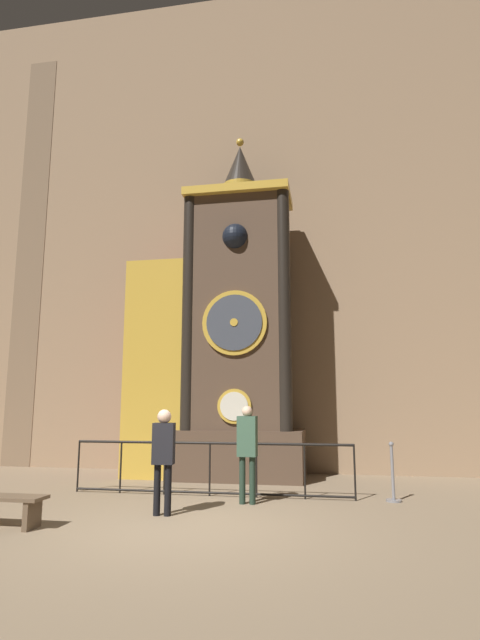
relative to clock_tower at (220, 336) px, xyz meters
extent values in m
plane|color=#847056|center=(0.49, -4.71, -3.38)|extent=(28.00, 28.00, 0.00)
cube|color=#997A5B|center=(0.49, 1.32, 3.60)|extent=(24.00, 0.30, 13.95)
cube|color=#7D644B|center=(-6.11, 1.21, 2.90)|extent=(0.90, 0.12, 12.56)
cube|color=brown|center=(0.50, 0.03, -2.81)|extent=(3.02, 1.61, 1.13)
cube|color=brown|center=(0.50, 0.03, 0.68)|extent=(2.42, 1.40, 5.86)
cube|color=gold|center=(0.50, -0.08, 3.51)|extent=(2.61, 1.54, 0.20)
cylinder|color=gold|center=(0.50, -0.70, -1.70)|extent=(0.78, 0.05, 0.78)
cylinder|color=silver|center=(0.50, -0.73, -1.70)|extent=(0.64, 0.03, 0.64)
cylinder|color=gold|center=(0.50, -0.70, 0.21)|extent=(1.53, 0.07, 1.53)
cylinder|color=#3D424C|center=(0.50, -0.75, 0.21)|extent=(1.31, 0.04, 1.31)
cylinder|color=gold|center=(0.50, -0.77, 0.21)|extent=(0.18, 0.03, 0.18)
cube|color=#30241B|center=(0.50, -0.18, 2.32)|extent=(0.78, 0.42, 0.78)
sphere|color=black|center=(0.50, -0.63, 2.32)|extent=(0.62, 0.62, 0.62)
cylinder|color=black|center=(-0.64, -0.58, 0.68)|extent=(0.31, 0.31, 5.86)
cylinder|color=black|center=(1.65, -0.58, 0.68)|extent=(0.31, 0.31, 5.86)
cylinder|color=gold|center=(0.50, 0.03, 3.76)|extent=(0.91, 0.91, 0.30)
cone|color=black|center=(0.50, 0.03, 4.46)|extent=(0.86, 0.86, 1.10)
sphere|color=gold|center=(0.50, 0.03, 5.13)|extent=(0.20, 0.20, 0.20)
cube|color=maroon|center=(-1.50, 0.08, -0.75)|extent=(1.49, 1.19, 5.26)
cube|color=gold|center=(-1.50, -0.53, -0.75)|extent=(1.56, 0.06, 5.26)
cylinder|color=black|center=(-2.41, -2.25, -2.88)|extent=(0.04, 0.04, 1.00)
cylinder|color=black|center=(-1.50, -2.25, -2.88)|extent=(0.04, 0.04, 1.00)
cylinder|color=black|center=(-0.59, -2.25, -2.88)|extent=(0.04, 0.04, 1.00)
cylinder|color=black|center=(0.32, -2.25, -2.88)|extent=(0.04, 0.04, 1.00)
cylinder|color=black|center=(1.23, -2.25, -2.88)|extent=(0.04, 0.04, 1.00)
cylinder|color=black|center=(2.14, -2.25, -2.88)|extent=(0.04, 0.04, 1.00)
cylinder|color=black|center=(3.05, -2.25, -2.88)|extent=(0.04, 0.04, 1.00)
cylinder|color=black|center=(0.32, -2.25, -2.40)|extent=(5.46, 0.05, 0.05)
cylinder|color=black|center=(0.32, -2.25, -3.32)|extent=(5.46, 0.04, 0.04)
cylinder|color=black|center=(-0.11, -4.03, -2.99)|extent=(0.11, 0.11, 0.79)
cylinder|color=black|center=(0.07, -4.03, -2.99)|extent=(0.11, 0.11, 0.79)
cube|color=black|center=(-0.02, -4.03, -2.27)|extent=(0.36, 0.26, 0.65)
sphere|color=beige|center=(-0.02, -4.03, -1.85)|extent=(0.23, 0.23, 0.23)
cylinder|color=#213427|center=(1.07, -2.90, -2.97)|extent=(0.11, 0.11, 0.81)
cylinder|color=#213427|center=(1.25, -2.90, -2.97)|extent=(0.11, 0.11, 0.81)
cube|color=#385642|center=(1.16, -2.90, -2.22)|extent=(0.35, 0.24, 0.71)
sphere|color=beige|center=(1.16, -2.90, -1.78)|extent=(0.19, 0.19, 0.19)
cylinder|color=gray|center=(3.72, -2.20, -3.36)|extent=(0.28, 0.28, 0.04)
cylinder|color=gray|center=(3.72, -2.20, -2.90)|extent=(0.06, 0.06, 0.97)
sphere|color=gray|center=(3.72, -2.20, -2.37)|extent=(0.09, 0.09, 0.09)
cube|color=brown|center=(-1.54, -5.17, -3.19)|extent=(0.08, 0.36, 0.39)
camera|label=1|loc=(2.65, -11.92, -1.64)|focal=28.00mm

